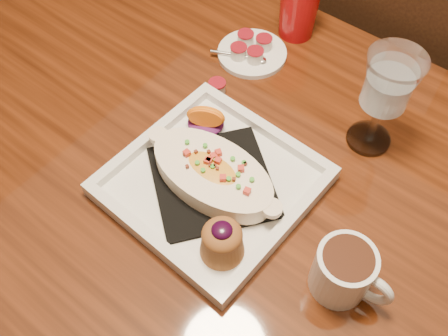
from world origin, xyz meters
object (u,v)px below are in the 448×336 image
Objects in this scene: saucer at (251,51)px; coffee_mug at (345,271)px; red_tumbler at (299,5)px; table at (225,192)px; plate at (213,182)px; chair_far at (370,66)px; goblet at (388,87)px.

coffee_mug is at bearing -38.16° from saucer.
coffee_mug is 0.56m from red_tumbler.
saucer is at bearing 117.41° from table.
plate is 0.25m from coffee_mug.
chair_far reaches higher than saucer.
table is 10.84× the size of red_tumbler.
table is at bearing 90.00° from chair_far.
chair_far is 4.82× the size of goblet.
plate is 2.61× the size of coffee_mug.
chair_far reaches higher than table.
goblet reaches higher than coffee_mug.
red_tumbler is at bearing 104.64° from table.
chair_far is 6.66× the size of saucer.
table is at bearing 162.04° from coffee_mug.
chair_far reaches higher than plate.
saucer reaches higher than table.
goblet reaches higher than table.
chair_far is 0.60m from goblet.
goblet is (-0.10, 0.26, 0.09)m from coffee_mug.
chair_far is 0.43m from red_tumbler.
goblet is (0.17, 0.20, 0.23)m from table.
goblet is (0.17, -0.43, 0.38)m from chair_far.
plate is (0.02, -0.69, 0.27)m from chair_far.
plate reaches higher than saucer.
goblet is at bearing 111.29° from chair_far.
plate is 0.33m from saucer.
coffee_mug is (0.27, -0.07, 0.15)m from table.
red_tumbler is (-0.36, 0.42, 0.02)m from coffee_mug.
red_tumbler reaches higher than coffee_mug.
table is 12.61× the size of coffee_mug.
coffee_mug is at bearing -14.31° from table.
coffee_mug is (0.27, -0.70, 0.29)m from chair_far.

